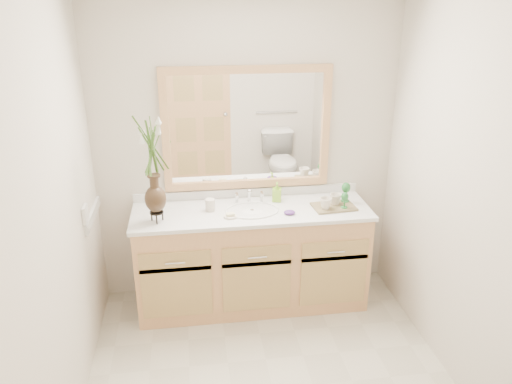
{
  "coord_description": "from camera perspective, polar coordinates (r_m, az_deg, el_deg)",
  "views": [
    {
      "loc": [
        -0.46,
        -2.49,
        2.39
      ],
      "look_at": [
        -0.02,
        0.65,
        1.12
      ],
      "focal_mm": 35.0,
      "sensor_mm": 36.0,
      "label": 1
    }
  ],
  "objects": [
    {
      "name": "soap_bottle",
      "position": [
        4.0,
        2.4,
        -0.08
      ],
      "size": [
        0.08,
        0.08,
        0.14
      ],
      "primitive_type": "imported",
      "rotation": [
        0.0,
        0.0,
        -0.24
      ],
      "color": "#85C42E",
      "rests_on": "counter"
    },
    {
      "name": "soap_dish",
      "position": [
        3.73,
        -2.94,
        -2.75
      ],
      "size": [
        0.1,
        0.1,
        0.03
      ],
      "color": "beige",
      "rests_on": "counter"
    },
    {
      "name": "sink",
      "position": [
        3.87,
        -0.45,
        -2.88
      ],
      "size": [
        0.38,
        0.34,
        0.23
      ],
      "color": "white",
      "rests_on": "counter"
    },
    {
      "name": "mug_left",
      "position": [
        3.86,
        7.97,
        -1.25
      ],
      "size": [
        0.11,
        0.11,
        0.09
      ],
      "primitive_type": "imported",
      "rotation": [
        0.0,
        0.0,
        0.2
      ],
      "color": "beige",
      "rests_on": "tray"
    },
    {
      "name": "switch_plate",
      "position": [
        3.62,
        -18.94,
        -2.4
      ],
      "size": [
        0.02,
        0.12,
        0.12
      ],
      "primitive_type": "cube",
      "color": "white",
      "rests_on": "wall_left"
    },
    {
      "name": "purple_dish",
      "position": [
        3.78,
        3.85,
        -2.34
      ],
      "size": [
        0.1,
        0.09,
        0.03
      ],
      "primitive_type": "ellipsoid",
      "rotation": [
        0.0,
        0.0,
        0.23
      ],
      "color": "#4F2776",
      "rests_on": "counter"
    },
    {
      "name": "vanity",
      "position": [
        4.05,
        -0.47,
        -7.61
      ],
      "size": [
        1.8,
        0.55,
        0.8
      ],
      "color": "tan",
      "rests_on": "floor"
    },
    {
      "name": "mug_right",
      "position": [
        3.95,
        9.07,
        -0.78
      ],
      "size": [
        0.12,
        0.12,
        0.09
      ],
      "primitive_type": "imported",
      "rotation": [
        0.0,
        0.0,
        0.68
      ],
      "color": "beige",
      "rests_on": "tray"
    },
    {
      "name": "tray",
      "position": [
        3.94,
        8.87,
        -1.67
      ],
      "size": [
        0.34,
        0.24,
        0.02
      ],
      "primitive_type": "cube",
      "rotation": [
        0.0,
        0.0,
        0.09
      ],
      "color": "brown",
      "rests_on": "counter"
    },
    {
      "name": "goblet_back",
      "position": [
        4.0,
        10.25,
        0.37
      ],
      "size": [
        0.07,
        0.07,
        0.16
      ],
      "color": "#246D30",
      "rests_on": "tray"
    },
    {
      "name": "flower_vase",
      "position": [
        3.55,
        -11.81,
        4.16
      ],
      "size": [
        0.18,
        0.18,
        0.75
      ],
      "rotation": [
        0.0,
        0.0,
        -0.37
      ],
      "color": "black",
      "rests_on": "counter"
    },
    {
      "name": "wall_right",
      "position": [
        3.22,
        23.79,
        -1.85
      ],
      "size": [
        0.02,
        2.6,
        2.4
      ],
      "primitive_type": "cube",
      "color": "beige",
      "rests_on": "floor"
    },
    {
      "name": "wall_left",
      "position": [
        2.85,
        -22.31,
        -4.59
      ],
      "size": [
        0.02,
        2.6,
        2.4
      ],
      "primitive_type": "cube",
      "color": "beige",
      "rests_on": "floor"
    },
    {
      "name": "goblet_front",
      "position": [
        3.89,
        10.11,
        -0.6
      ],
      "size": [
        0.06,
        0.06,
        0.13
      ],
      "color": "#246D30",
      "rests_on": "tray"
    },
    {
      "name": "tumbler",
      "position": [
        3.84,
        -5.27,
        -1.49
      ],
      "size": [
        0.07,
        0.07,
        0.09
      ],
      "primitive_type": "cylinder",
      "color": "beige",
      "rests_on": "counter"
    },
    {
      "name": "wall_back",
      "position": [
        3.99,
        -1.05,
        4.46
      ],
      "size": [
        2.4,
        0.02,
        2.4
      ],
      "primitive_type": "cube",
      "color": "beige",
      "rests_on": "floor"
    },
    {
      "name": "counter",
      "position": [
        3.87,
        -0.49,
        -2.24
      ],
      "size": [
        1.84,
        0.57,
        0.03
      ],
      "primitive_type": "cube",
      "color": "white",
      "rests_on": "vanity"
    },
    {
      "name": "mirror",
      "position": [
        3.92,
        -1.03,
        7.23
      ],
      "size": [
        1.32,
        0.04,
        0.97
      ],
      "color": "white",
      "rests_on": "wall_back"
    }
  ]
}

